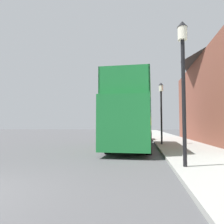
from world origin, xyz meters
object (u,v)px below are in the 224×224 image
object	(u,v)px
parked_car_ahead_of_bus	(142,134)
lamp_post_second	(161,101)
tour_bus	(132,120)
lamp_post_nearest	(183,66)

from	to	relation	value
parked_car_ahead_of_bus	lamp_post_second	bearing A→B (deg)	-80.01
tour_bus	lamp_post_second	xyz separation A→B (m)	(2.08, 2.10, 1.43)
tour_bus	parked_car_ahead_of_bus	world-z (taller)	tour_bus
tour_bus	lamp_post_nearest	size ratio (longest dim) A/B	1.97
parked_car_ahead_of_bus	lamp_post_nearest	size ratio (longest dim) A/B	0.91
parked_car_ahead_of_bus	lamp_post_nearest	world-z (taller)	lamp_post_nearest
tour_bus	lamp_post_second	world-z (taller)	lamp_post_second
parked_car_ahead_of_bus	lamp_post_nearest	distance (m)	15.92
lamp_post_nearest	lamp_post_second	xyz separation A→B (m)	(0.02, 9.12, -0.21)
lamp_post_nearest	lamp_post_second	distance (m)	9.12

